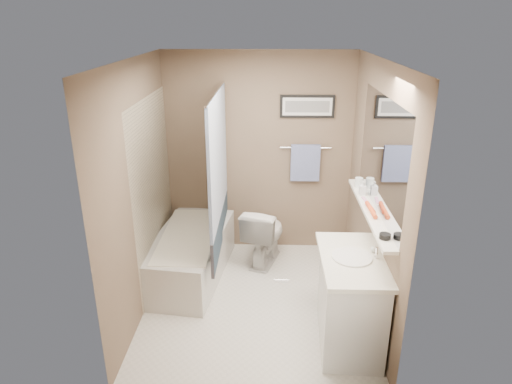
{
  "coord_description": "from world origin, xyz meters",
  "views": [
    {
      "loc": [
        0.12,
        -3.96,
        2.74
      ],
      "look_at": [
        0.0,
        0.15,
        1.15
      ],
      "focal_mm": 32.0,
      "sensor_mm": 36.0,
      "label": 1
    }
  ],
  "objects_px": {
    "hair_brush_back": "(370,207)",
    "toilet": "(265,234)",
    "vanity": "(350,302)",
    "candle_bowl_near": "(385,236)",
    "hair_brush_front": "(373,212)",
    "glass_jar": "(359,183)",
    "soap_bottle": "(363,188)",
    "bathtub": "(190,255)"
  },
  "relations": [
    {
      "from": "toilet",
      "to": "hair_brush_back",
      "type": "bearing_deg",
      "value": 150.52
    },
    {
      "from": "vanity",
      "to": "candle_bowl_near",
      "type": "height_order",
      "value": "candle_bowl_near"
    },
    {
      "from": "toilet",
      "to": "glass_jar",
      "type": "distance_m",
      "value": 1.33
    },
    {
      "from": "bathtub",
      "to": "hair_brush_front",
      "type": "distance_m",
      "value": 2.14
    },
    {
      "from": "bathtub",
      "to": "vanity",
      "type": "bearing_deg",
      "value": -25.86
    },
    {
      "from": "soap_bottle",
      "to": "glass_jar",
      "type": "bearing_deg",
      "value": 90.0
    },
    {
      "from": "candle_bowl_near",
      "to": "soap_bottle",
      "type": "height_order",
      "value": "soap_bottle"
    },
    {
      "from": "hair_brush_back",
      "to": "soap_bottle",
      "type": "xyz_separation_m",
      "value": [
        0.0,
        0.37,
        0.05
      ]
    },
    {
      "from": "candle_bowl_near",
      "to": "glass_jar",
      "type": "bearing_deg",
      "value": 90.0
    },
    {
      "from": "hair_brush_front",
      "to": "soap_bottle",
      "type": "height_order",
      "value": "soap_bottle"
    },
    {
      "from": "vanity",
      "to": "candle_bowl_near",
      "type": "relative_size",
      "value": 10.0
    },
    {
      "from": "bathtub",
      "to": "candle_bowl_near",
      "type": "bearing_deg",
      "value": -27.11
    },
    {
      "from": "hair_brush_front",
      "to": "glass_jar",
      "type": "distance_m",
      "value": 0.68
    },
    {
      "from": "bathtub",
      "to": "hair_brush_front",
      "type": "xyz_separation_m",
      "value": [
        1.79,
        -0.77,
        0.89
      ]
    },
    {
      "from": "hair_brush_back",
      "to": "soap_bottle",
      "type": "relative_size",
      "value": 1.61
    },
    {
      "from": "hair_brush_back",
      "to": "toilet",
      "type": "bearing_deg",
      "value": 133.45
    },
    {
      "from": "hair_brush_front",
      "to": "glass_jar",
      "type": "xyz_separation_m",
      "value": [
        0.0,
        0.68,
        0.03
      ]
    },
    {
      "from": "toilet",
      "to": "hair_brush_back",
      "type": "relative_size",
      "value": 3.22
    },
    {
      "from": "toilet",
      "to": "soap_bottle",
      "type": "xyz_separation_m",
      "value": [
        0.96,
        -0.64,
        0.83
      ]
    },
    {
      "from": "hair_brush_front",
      "to": "hair_brush_back",
      "type": "distance_m",
      "value": 0.11
    },
    {
      "from": "soap_bottle",
      "to": "bathtub",
      "type": "bearing_deg",
      "value": 170.84
    },
    {
      "from": "toilet",
      "to": "hair_brush_back",
      "type": "distance_m",
      "value": 1.6
    },
    {
      "from": "bathtub",
      "to": "candle_bowl_near",
      "type": "relative_size",
      "value": 16.67
    },
    {
      "from": "toilet",
      "to": "glass_jar",
      "type": "height_order",
      "value": "glass_jar"
    },
    {
      "from": "candle_bowl_near",
      "to": "soap_bottle",
      "type": "distance_m",
      "value": 0.94
    },
    {
      "from": "candle_bowl_near",
      "to": "hair_brush_front",
      "type": "relative_size",
      "value": 0.41
    },
    {
      "from": "glass_jar",
      "to": "hair_brush_front",
      "type": "bearing_deg",
      "value": -90.0
    },
    {
      "from": "glass_jar",
      "to": "candle_bowl_near",
      "type": "bearing_deg",
      "value": -90.0
    },
    {
      "from": "bathtub",
      "to": "toilet",
      "type": "xyz_separation_m",
      "value": [
        0.83,
        0.35,
        0.1
      ]
    },
    {
      "from": "bathtub",
      "to": "soap_bottle",
      "type": "distance_m",
      "value": 2.03
    },
    {
      "from": "hair_brush_front",
      "to": "toilet",
      "type": "bearing_deg",
      "value": 130.57
    },
    {
      "from": "candle_bowl_near",
      "to": "hair_brush_back",
      "type": "bearing_deg",
      "value": 90.0
    },
    {
      "from": "vanity",
      "to": "glass_jar",
      "type": "xyz_separation_m",
      "value": [
        0.19,
        0.96,
        0.77
      ]
    },
    {
      "from": "bathtub",
      "to": "glass_jar",
      "type": "height_order",
      "value": "glass_jar"
    },
    {
      "from": "candle_bowl_near",
      "to": "soap_bottle",
      "type": "bearing_deg",
      "value": 90.0
    },
    {
      "from": "hair_brush_front",
      "to": "soap_bottle",
      "type": "bearing_deg",
      "value": 90.0
    },
    {
      "from": "candle_bowl_near",
      "to": "hair_brush_front",
      "type": "distance_m",
      "value": 0.46
    },
    {
      "from": "toilet",
      "to": "soap_bottle",
      "type": "relative_size",
      "value": 5.19
    },
    {
      "from": "vanity",
      "to": "glass_jar",
      "type": "distance_m",
      "value": 1.24
    },
    {
      "from": "bathtub",
      "to": "toilet",
      "type": "relative_size",
      "value": 2.12
    },
    {
      "from": "hair_brush_front",
      "to": "vanity",
      "type": "bearing_deg",
      "value": -123.17
    },
    {
      "from": "hair_brush_front",
      "to": "bathtub",
      "type": "bearing_deg",
      "value": 156.73
    }
  ]
}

